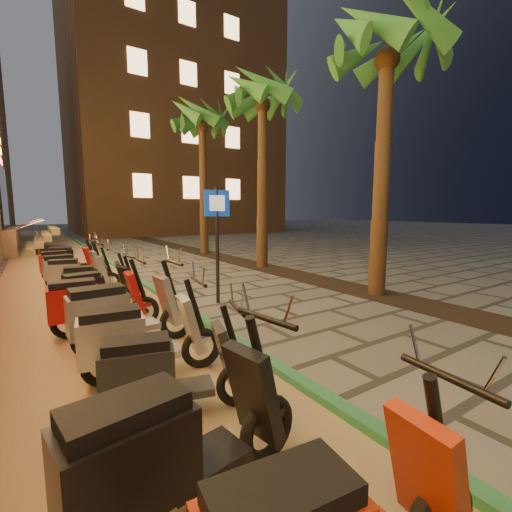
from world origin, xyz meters
TOP-DOWN VIEW (x-y plane):
  - ground at (0.00, 0.00)m, footprint 120.00×120.00m
  - parking_strip at (-2.60, 10.00)m, footprint 3.40×60.00m
  - green_curb at (-0.90, 10.00)m, footprint 0.18×60.00m
  - planting_strip at (3.60, 5.00)m, footprint 1.20×40.00m
  - apartment_block at (9.00, 32.00)m, footprint 18.00×16.06m
  - palm_b at (3.60, 2.00)m, footprint 2.97×3.02m
  - palm_c at (3.60, 7.00)m, footprint 2.97×3.02m
  - palm_d at (3.60, 12.00)m, footprint 2.97×3.02m
  - pedestrian_sign at (-0.02, 3.44)m, footprint 0.56×0.12m
  - scooter_3 at (-2.77, -1.30)m, footprint 1.81×0.75m
  - scooter_4 at (-2.43, -0.15)m, footprint 1.57×0.79m
  - scooter_5 at (-2.47, 0.79)m, footprint 1.71×0.67m
  - scooter_6 at (-2.43, 1.82)m, footprint 1.84×0.65m
  - scooter_7 at (-2.66, 2.78)m, footprint 1.74×0.61m
  - scooter_8 at (-2.45, 3.86)m, footprint 1.62×0.73m
  - scooter_9 at (-2.37, 4.95)m, footprint 1.57×0.60m
  - scooter_10 at (-2.58, 6.05)m, footprint 1.64×0.73m
  - scooter_11 at (-2.62, 6.92)m, footprint 1.68×0.65m
  - scooter_12 at (-2.67, 7.99)m, footprint 1.69×0.65m
  - scooter_13 at (-2.43, 9.08)m, footprint 1.68×0.60m

SIDE VIEW (x-z plane):
  - ground at x=0.00m, z-range 0.00..0.00m
  - parking_strip at x=-2.60m, z-range 0.00..0.01m
  - planting_strip at x=3.60m, z-range 0.00..0.02m
  - green_curb at x=-0.90m, z-range 0.00..0.10m
  - scooter_9 at x=-2.37m, z-range -0.07..1.03m
  - scooter_4 at x=-2.43m, z-range -0.07..1.04m
  - scooter_8 at x=-2.45m, z-range -0.07..1.06m
  - scooter_10 at x=-2.58m, z-range -0.08..1.07m
  - scooter_13 at x=-2.43m, z-range -0.08..1.10m
  - scooter_11 at x=-2.62m, z-range -0.08..1.10m
  - scooter_12 at x=-2.67m, z-range -0.08..1.11m
  - scooter_5 at x=-2.47m, z-range -0.08..1.12m
  - scooter_7 at x=-2.66m, z-range -0.08..1.15m
  - scooter_3 at x=-2.77m, z-range -0.08..1.19m
  - scooter_6 at x=-2.43m, z-range -0.09..1.21m
  - pedestrian_sign at x=-0.02m, z-range 0.38..2.95m
  - palm_b at x=3.60m, z-range 2.18..8.84m
  - palm_c at x=3.60m, z-range 2.27..9.18m
  - palm_d at x=3.60m, z-range 2.36..9.53m
  - apartment_block at x=9.00m, z-range 0.00..25.00m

